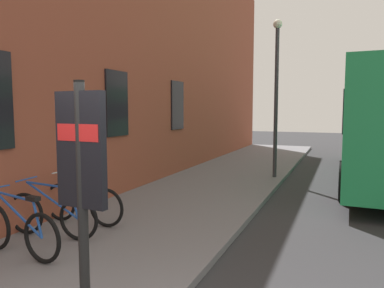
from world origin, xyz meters
The scene contains 8 objects.
ground centered at (6.00, -1.00, 0.00)m, with size 60.00×60.00×0.00m, color #2D2D30.
sidewalk_pavement centered at (8.00, 1.75, 0.06)m, with size 24.00×3.50×0.12m, color slate.
station_facade centered at (8.99, 3.80, 4.37)m, with size 22.00×0.65×8.75m.
bicycle_under_window centered at (1.72, 2.64, 0.51)m, with size 0.48×1.77×0.97m.
bicycle_by_door centered at (2.52, 2.76, 0.51)m, with size 0.48×1.77×0.97m.
bicycle_nearest_sign centered at (3.30, 2.77, 0.51)m, with size 0.48×1.77×0.97m.
transit_info_sign centered at (0.72, 0.61, 1.72)m, with size 0.12×0.55×2.40m.
street_lamp centered at (9.49, 0.30, 3.04)m, with size 0.28×0.28×4.89m.
Camera 1 is at (-1.99, -1.66, 2.24)m, focal length 33.74 mm.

